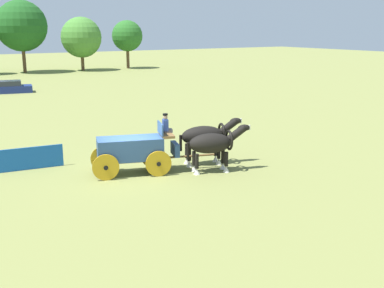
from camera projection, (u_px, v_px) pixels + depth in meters
ground_plane at (131, 173)px, 22.34m from camera, size 220.00×220.00×0.00m
show_wagon at (133, 149)px, 22.10m from camera, size 5.88×2.62×2.73m
draft_horse_near at (205, 137)px, 23.54m from camera, size 3.13×1.59×2.29m
draft_horse_off at (213, 144)px, 22.33m from camera, size 3.04×1.53×2.21m
parked_vehicle_c at (10, 88)px, 49.73m from camera, size 4.62×2.77×1.27m
tree_f at (21, 26)px, 70.36m from camera, size 7.53×7.53×10.66m
tree_g at (81, 37)px, 74.28m from camera, size 6.29×6.29×8.31m
tree_h at (127, 36)px, 78.24m from camera, size 5.05×5.05×7.85m
sponsor_banner at (29, 158)px, 22.85m from camera, size 3.19×0.43×1.10m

